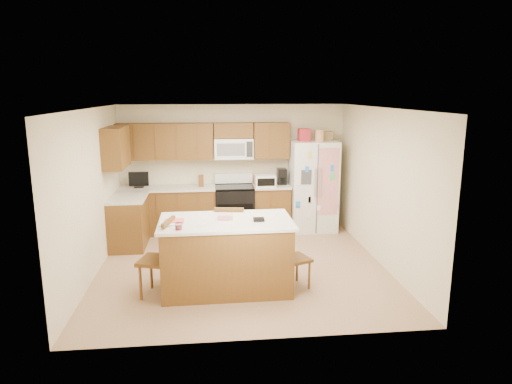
{
  "coord_description": "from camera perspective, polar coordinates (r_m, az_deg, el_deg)",
  "views": [
    {
      "loc": [
        -0.51,
        -6.89,
        2.74
      ],
      "look_at": [
        0.26,
        0.35,
        1.14
      ],
      "focal_mm": 32.0,
      "sensor_mm": 36.0,
      "label": 1
    }
  ],
  "objects": [
    {
      "name": "windsor_chair_left",
      "position": [
        6.39,
        -12.07,
        -8.27
      ],
      "size": [
        0.55,
        0.57,
        1.08
      ],
      "color": "brown",
      "rests_on": "ground"
    },
    {
      "name": "stove",
      "position": [
        9.13,
        -2.7,
        -1.97
      ],
      "size": [
        0.76,
        0.65,
        1.13
      ],
      "color": "black",
      "rests_on": "ground"
    },
    {
      "name": "room_shell",
      "position": [
        7.03,
        -1.84,
        1.77
      ],
      "size": [
        4.6,
        4.6,
        2.52
      ],
      "color": "beige",
      "rests_on": "ground"
    },
    {
      "name": "refrigerator",
      "position": [
        9.19,
        7.11,
        0.91
      ],
      "size": [
        0.9,
        0.79,
        2.04
      ],
      "color": "white",
      "rests_on": "ground"
    },
    {
      "name": "windsor_chair_back",
      "position": [
        7.05,
        -3.23,
        -6.1
      ],
      "size": [
        0.51,
        0.5,
        1.07
      ],
      "color": "brown",
      "rests_on": "ground"
    },
    {
      "name": "windsor_chair_right",
      "position": [
        6.54,
        4.72,
        -8.27
      ],
      "size": [
        0.49,
        0.5,
        0.92
      ],
      "color": "brown",
      "rests_on": "ground"
    },
    {
      "name": "island",
      "position": [
        6.47,
        -3.74,
        -7.79
      ],
      "size": [
        1.85,
        1.09,
        1.09
      ],
      "color": "brown",
      "rests_on": "ground"
    },
    {
      "name": "ground",
      "position": [
        7.43,
        -1.76,
        -9.21
      ],
      "size": [
        4.5,
        4.5,
        0.0
      ],
      "primitive_type": "plane",
      "color": "#A07354",
      "rests_on": "ground"
    },
    {
      "name": "cabinetry",
      "position": [
        8.89,
        -9.01,
        0.41
      ],
      "size": [
        3.36,
        1.56,
        2.15
      ],
      "color": "brown",
      "rests_on": "ground"
    }
  ]
}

